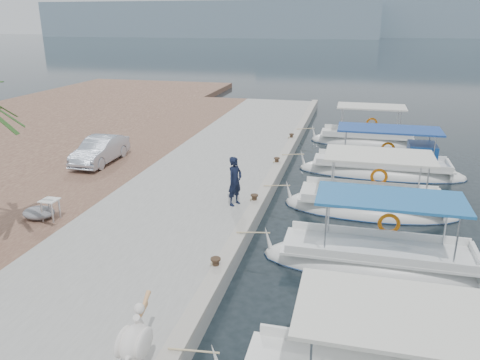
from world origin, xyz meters
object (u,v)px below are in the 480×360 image
(fishing_caique_b, at_px, (377,263))
(fisherman, at_px, (235,181))
(fishing_caique_e, at_px, (366,141))
(fishing_caique_c, at_px, (370,207))
(pelican, at_px, (135,340))
(fishing_caique_d, at_px, (383,171))
(parked_car, at_px, (100,150))

(fishing_caique_b, height_order, fisherman, fisherman)
(fishing_caique_e, bearing_deg, fisherman, -111.15)
(fishing_caique_c, distance_m, pelican, 11.52)
(pelican, bearing_deg, fishing_caique_e, 77.76)
(fishing_caique_e, height_order, pelican, fishing_caique_e)
(fishing_caique_c, distance_m, fishing_caique_d, 4.72)
(pelican, xyz_separation_m, parked_car, (-7.72, 12.28, 0.01))
(fishing_caique_d, height_order, parked_car, fishing_caique_d)
(parked_car, bearing_deg, fishing_caique_b, -27.48)
(fishing_caique_b, xyz_separation_m, fishing_caique_d, (0.54, 9.12, 0.06))
(fishing_caique_e, bearing_deg, fishing_caique_b, -89.22)
(fishing_caique_d, distance_m, pelican, 16.10)
(fishing_caique_d, relative_size, pelican, 5.09)
(fishing_caique_d, height_order, fishing_caique_e, same)
(fisherman, bearing_deg, pelican, -154.83)
(fishing_caique_e, relative_size, pelican, 4.25)
(fishing_caique_d, bearing_deg, fisherman, -130.34)
(fishing_caique_d, relative_size, fisherman, 4.24)
(fishing_caique_c, xyz_separation_m, fishing_caique_e, (-0.07, 10.54, 0.00))
(fishing_caique_d, xyz_separation_m, fishing_caique_e, (-0.74, 5.87, -0.06))
(fishing_caique_d, bearing_deg, fishing_caique_c, -98.23)
(pelican, bearing_deg, fishing_caique_b, 51.79)
(fishing_caique_b, xyz_separation_m, fishing_caique_e, (-0.20, 14.99, -0.00))
(pelican, xyz_separation_m, fisherman, (-0.23, 8.65, 0.31))
(fishing_caique_b, distance_m, fisherman, 5.78)
(fishing_caique_c, bearing_deg, fishing_caique_e, 90.36)
(fishing_caique_c, height_order, pelican, fishing_caique_c)
(fisherman, distance_m, parked_car, 8.32)
(fishing_caique_b, distance_m, fishing_caique_e, 14.99)
(fishing_caique_d, height_order, pelican, fishing_caique_d)
(pelican, bearing_deg, fishing_caique_c, 66.21)
(fishing_caique_b, relative_size, fishing_caique_d, 0.89)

